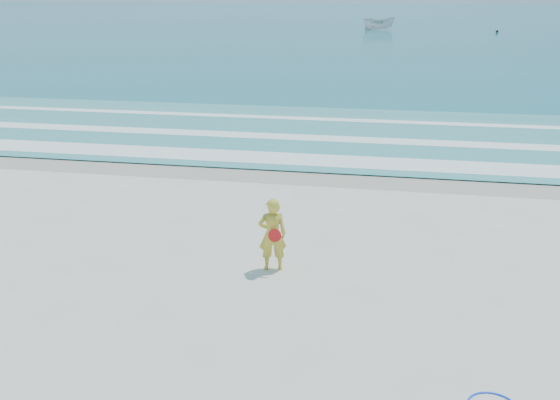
# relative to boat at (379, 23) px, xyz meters

# --- Properties ---
(ground) EXTENTS (400.00, 400.00, 0.00)m
(ground) POSITION_rel_boat_xyz_m (-3.18, -72.37, -0.89)
(ground) COLOR silver
(ground) RESTS_ON ground
(wet_sand) EXTENTS (400.00, 2.40, 0.00)m
(wet_sand) POSITION_rel_boat_xyz_m (-3.18, -63.37, -0.89)
(wet_sand) COLOR #B2A893
(wet_sand) RESTS_ON ground
(ocean) EXTENTS (400.00, 190.00, 0.04)m
(ocean) POSITION_rel_boat_xyz_m (-3.18, 32.63, -0.87)
(ocean) COLOR #19727F
(ocean) RESTS_ON ground
(shallow) EXTENTS (400.00, 10.00, 0.01)m
(shallow) POSITION_rel_boat_xyz_m (-3.18, -58.37, -0.84)
(shallow) COLOR #59B7AD
(shallow) RESTS_ON ocean
(foam_near) EXTENTS (400.00, 1.40, 0.01)m
(foam_near) POSITION_rel_boat_xyz_m (-3.18, -62.07, -0.83)
(foam_near) COLOR white
(foam_near) RESTS_ON shallow
(foam_mid) EXTENTS (400.00, 0.90, 0.01)m
(foam_mid) POSITION_rel_boat_xyz_m (-3.18, -59.17, -0.83)
(foam_mid) COLOR white
(foam_mid) RESTS_ON shallow
(foam_far) EXTENTS (400.00, 0.60, 0.01)m
(foam_far) POSITION_rel_boat_xyz_m (-3.18, -55.87, -0.83)
(foam_far) COLOR white
(foam_far) RESTS_ON shallow
(boat) EXTENTS (4.66, 2.68, 1.70)m
(boat) POSITION_rel_boat_xyz_m (0.00, 0.00, 0.00)
(boat) COLOR silver
(boat) RESTS_ON ocean
(buoy) EXTENTS (0.34, 0.34, 0.34)m
(buoy) POSITION_rel_boat_xyz_m (15.10, -2.64, -0.68)
(buoy) COLOR black
(buoy) RESTS_ON ocean
(woman) EXTENTS (0.66, 0.52, 1.59)m
(woman) POSITION_rel_boat_xyz_m (-2.42, -69.81, -0.09)
(woman) COLOR gold
(woman) RESTS_ON ground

